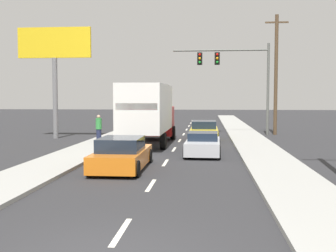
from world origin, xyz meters
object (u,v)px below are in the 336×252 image
at_px(car_yellow, 204,131).
at_px(car_silver, 203,144).
at_px(box_truck, 148,111).
at_px(car_orange, 122,155).
at_px(roadside_billboard, 55,56).
at_px(pedestrian_near_corner, 99,128).
at_px(traffic_signal_mast, 229,67).
at_px(utility_pole_mid, 276,73).

distance_m(car_yellow, car_silver, 7.99).
bearing_deg(box_truck, car_silver, -51.20).
distance_m(car_orange, roadside_billboard, 15.68).
xyz_separation_m(car_orange, car_silver, (3.31, 4.80, -0.07)).
relative_size(car_silver, pedestrian_near_corner, 2.47).
bearing_deg(traffic_signal_mast, car_orange, -107.25).
xyz_separation_m(car_yellow, roadside_billboard, (-10.78, -0.08, 5.33)).
relative_size(box_truck, car_silver, 2.11).
height_order(car_orange, car_yellow, car_orange).
bearing_deg(utility_pole_mid, pedestrian_near_corner, -148.03).
bearing_deg(traffic_signal_mast, car_silver, -99.06).
xyz_separation_m(box_truck, pedestrian_near_corner, (-3.28, 0.35, -1.13)).
relative_size(car_orange, utility_pole_mid, 0.49).
bearing_deg(pedestrian_near_corner, roadside_billboard, 141.24).
bearing_deg(box_truck, utility_pole_mid, 41.61).
distance_m(box_truck, car_yellow, 5.27).
relative_size(box_truck, roadside_billboard, 1.12).
bearing_deg(car_orange, pedestrian_near_corner, 109.97).
height_order(traffic_signal_mast, roadside_billboard, roadside_billboard).
distance_m(box_truck, car_silver, 5.75).
distance_m(car_orange, traffic_signal_mast, 18.25).
distance_m(box_truck, roadside_billboard, 9.01).
distance_m(car_silver, utility_pole_mid, 14.26).
height_order(car_yellow, traffic_signal_mast, traffic_signal_mast).
distance_m(car_yellow, utility_pole_mid, 8.31).
bearing_deg(pedestrian_near_corner, car_yellow, 26.26).
bearing_deg(car_orange, car_silver, 55.42).
xyz_separation_m(traffic_signal_mast, pedestrian_near_corner, (-8.66, -7.37, -4.38)).
bearing_deg(car_silver, utility_pole_mid, 65.60).
height_order(car_yellow, car_silver, car_yellow).
bearing_deg(box_truck, car_orange, -89.00).
relative_size(car_yellow, roadside_billboard, 0.58).
xyz_separation_m(car_orange, pedestrian_near_corner, (-3.44, 9.46, 0.38)).
bearing_deg(pedestrian_near_corner, box_truck, -6.11).
xyz_separation_m(car_orange, traffic_signal_mast, (5.22, 16.83, 4.77)).
bearing_deg(pedestrian_near_corner, car_silver, -34.66).
relative_size(box_truck, utility_pole_mid, 0.95).
xyz_separation_m(traffic_signal_mast, utility_pole_mid, (3.70, 0.35, -0.51)).
relative_size(box_truck, pedestrian_near_corner, 5.22).
bearing_deg(car_silver, car_yellow, 90.05).
relative_size(car_silver, roadside_billboard, 0.53).
distance_m(box_truck, traffic_signal_mast, 9.96).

